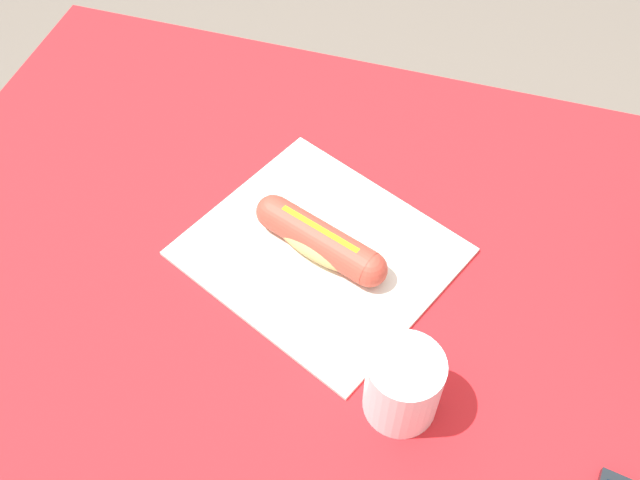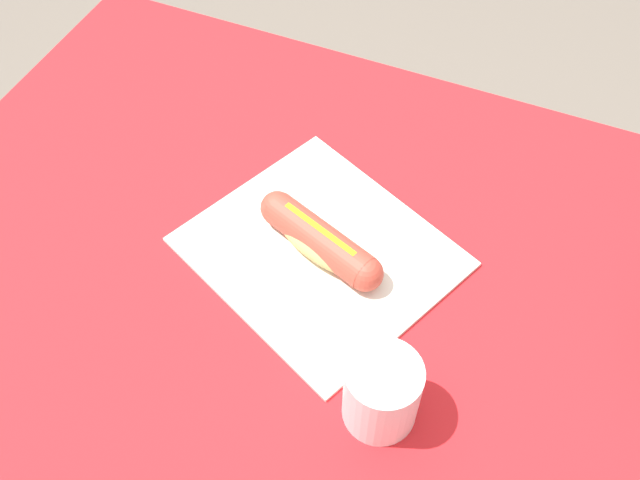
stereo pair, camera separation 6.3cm
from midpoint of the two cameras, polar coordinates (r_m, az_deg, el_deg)
name	(u,v)px [view 1 (the left image)]	position (r m, az deg, el deg)	size (l,w,h in m)	color
ground_plane	(310,472)	(1.66, -1.91, -18.05)	(6.00, 6.00, 0.00)	#6B6056
dining_table	(306,328)	(1.08, -2.82, -7.08)	(1.18, 0.90, 0.78)	brown
paper_wrapper	(320,252)	(0.98, -1.83, -1.03)	(0.33, 0.29, 0.01)	silver
hot_dog	(320,240)	(0.96, -1.87, -0.11)	(0.20, 0.11, 0.05)	tan
drinking_cup	(403,385)	(0.83, 4.44, -11.55)	(0.09, 0.09, 0.10)	white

